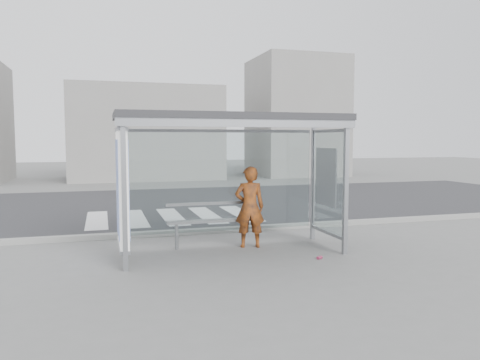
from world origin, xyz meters
name	(u,v)px	position (x,y,z in m)	size (l,w,h in m)	color
ground	(232,253)	(0.00, 0.00, 0.00)	(80.00, 80.00, 0.00)	slate
road	(176,204)	(0.00, 7.00, 0.00)	(30.00, 10.00, 0.01)	#28282A
curb	(209,231)	(0.00, 1.95, 0.06)	(30.00, 0.18, 0.12)	gray
crosswalk	(172,217)	(-0.50, 4.50, 0.00)	(4.55, 3.00, 0.00)	silver
bus_shelter	(212,148)	(-0.37, 0.06, 1.98)	(4.25, 1.65, 2.62)	gray
building_center	(145,133)	(0.00, 18.00, 2.50)	(8.00, 5.00, 5.00)	gray
building_right	(296,117)	(9.00, 18.00, 3.50)	(5.00, 5.00, 7.00)	gray
person	(250,207)	(0.47, 0.37, 0.81)	(0.59, 0.39, 1.62)	orange
bench	(210,221)	(-0.29, 0.58, 0.53)	(1.74, 0.22, 0.90)	slate
soda_can	(320,258)	(1.38, -0.91, 0.03)	(0.06, 0.06, 0.11)	#DD4172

